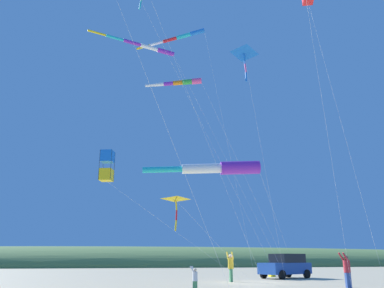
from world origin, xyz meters
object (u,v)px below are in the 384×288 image
object	(u,v)px
kite_windsock_long_streamer_right	(219,168)
kite_windsock_small_distant	(180,37)
kite_delta_magenta_far_left	(176,199)
kite_box_green_low_center	(107,166)
person_adult_flyer	(231,265)
person_child_grey_jacket	(347,268)
cooler_box	(272,274)
person_child_green_jacket	(195,278)
kite_delta_yellow_midlevel	(244,55)
kite_windsock_black_fish_shape	(181,83)
kite_windsock_orange_high_right	(145,46)
parked_car	(286,266)

from	to	relation	value
kite_windsock_long_streamer_right	kite_windsock_small_distant	world-z (taller)	kite_windsock_small_distant
kite_delta_magenta_far_left	kite_box_green_low_center	size ratio (longest dim) A/B	0.78
person_adult_flyer	person_child_grey_jacket	bearing A→B (deg)	-145.73
cooler_box	person_child_green_jacket	distance (m)	17.30
person_child_green_jacket	kite_delta_yellow_midlevel	bearing A→B (deg)	-51.48
kite_windsock_small_distant	kite_windsock_black_fish_shape	bearing A→B (deg)	173.41
kite_delta_yellow_midlevel	cooler_box	bearing A→B (deg)	-27.40
kite_delta_yellow_midlevel	kite_windsock_black_fish_shape	bearing A→B (deg)	44.24
person_adult_flyer	person_child_green_jacket	xyz separation A→B (m)	(-7.84, 4.15, -0.42)
person_child_grey_jacket	kite_windsock_orange_high_right	xyz separation A→B (m)	(8.34, 10.67, 16.93)
kite_delta_yellow_midlevel	kite_windsock_long_streamer_right	bearing A→B (deg)	20.71
person_adult_flyer	kite_box_green_low_center	world-z (taller)	kite_box_green_low_center
kite_box_green_low_center	kite_windsock_orange_high_right	size ratio (longest dim) A/B	0.63
kite_delta_magenta_far_left	kite_windsock_orange_high_right	size ratio (longest dim) A/B	0.49
cooler_box	kite_box_green_low_center	bearing A→B (deg)	118.91
cooler_box	person_child_grey_jacket	distance (m)	13.06
person_child_green_jacket	kite_windsock_small_distant	world-z (taller)	kite_windsock_small_distant
person_child_grey_jacket	kite_delta_yellow_midlevel	bearing A→B (deg)	67.36
cooler_box	kite_windsock_black_fish_shape	size ratio (longest dim) A/B	0.04
kite_delta_magenta_far_left	kite_windsock_long_streamer_right	distance (m)	3.78
kite_windsock_long_streamer_right	kite_windsock_small_distant	distance (m)	12.28
cooler_box	kite_box_green_low_center	xyz separation A→B (m)	(-7.80, 14.13, 6.99)
person_adult_flyer	kite_delta_yellow_midlevel	distance (m)	14.06
person_adult_flyer	kite_delta_yellow_midlevel	size ratio (longest dim) A/B	0.13
parked_car	kite_delta_magenta_far_left	bearing A→B (deg)	121.47
parked_car	person_child_green_jacket	distance (m)	15.04
kite_windsock_black_fish_shape	kite_box_green_low_center	size ratio (longest dim) A/B	1.21
parked_car	kite_windsock_long_streamer_right	bearing A→B (deg)	128.82
kite_delta_magenta_far_left	kite_windsock_small_distant	xyz separation A→B (m)	(3.85, -0.80, 13.85)
kite_windsock_black_fish_shape	kite_windsock_orange_high_right	bearing A→B (deg)	42.31
parked_car	kite_box_green_low_center	xyz separation A→B (m)	(-4.96, 14.13, 6.25)
kite_windsock_small_distant	person_child_grey_jacket	bearing A→B (deg)	-135.55
kite_windsock_orange_high_right	person_child_green_jacket	bearing A→B (deg)	-167.95
person_child_grey_jacket	kite_box_green_low_center	world-z (taller)	kite_box_green_low_center
kite_delta_magenta_far_left	parked_car	bearing A→B (deg)	-58.53
person_child_grey_jacket	kite_windsock_long_streamer_right	bearing A→B (deg)	50.30
kite_delta_yellow_midlevel	kite_box_green_low_center	distance (m)	11.49
kite_windsock_orange_high_right	kite_box_green_low_center	bearing A→B (deg)	143.73
kite_delta_magenta_far_left	kite_windsock_orange_high_right	distance (m)	13.70
person_child_green_jacket	kite_windsock_long_streamer_right	size ratio (longest dim) A/B	0.08
kite_delta_yellow_midlevel	kite_windsock_orange_high_right	xyz separation A→B (m)	(6.42, 6.08, 3.59)
cooler_box	kite_windsock_orange_high_right	xyz separation A→B (m)	(-4.65, 11.82, 17.71)
kite_windsock_orange_high_right	parked_car	bearing A→B (deg)	-81.30
parked_car	kite_windsock_orange_high_right	distance (m)	20.76
kite_windsock_orange_high_right	person_adult_flyer	bearing A→B (deg)	-106.03
person_child_grey_jacket	kite_delta_magenta_far_left	bearing A→B (deg)	64.36
kite_windsock_long_streamer_right	person_child_grey_jacket	bearing A→B (deg)	-129.70
kite_windsock_black_fish_shape	kite_windsock_long_streamer_right	world-z (taller)	kite_windsock_black_fish_shape
cooler_box	kite_windsock_long_streamer_right	world-z (taller)	kite_windsock_long_streamer_right
kite_windsock_small_distant	cooler_box	bearing A→B (deg)	-60.99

